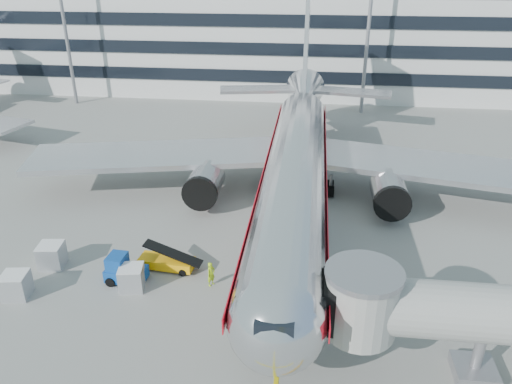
# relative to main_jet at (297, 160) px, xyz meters

# --- Properties ---
(ground) EXTENTS (180.00, 180.00, 0.00)m
(ground) POSITION_rel_main_jet_xyz_m (0.00, -11.72, -4.23)
(ground) COLOR gray
(ground) RESTS_ON ground
(lead_in_line) EXTENTS (0.25, 70.00, 0.01)m
(lead_in_line) POSITION_rel_main_jet_xyz_m (0.00, -1.72, -4.23)
(lead_in_line) COLOR yellow
(lead_in_line) RESTS_ON ground
(main_jet) EXTENTS (50.95, 48.70, 16.06)m
(main_jet) POSITION_rel_main_jet_xyz_m (0.00, 0.00, 0.00)
(main_jet) COLOR silver
(main_jet) RESTS_ON ground
(terminal) EXTENTS (150.00, 24.25, 15.60)m
(terminal) POSITION_rel_main_jet_xyz_m (0.00, 46.23, 3.57)
(terminal) COLOR silver
(terminal) RESTS_ON ground
(light_mast_west) EXTENTS (2.40, 1.20, 25.45)m
(light_mast_west) POSITION_rel_main_jet_xyz_m (-35.00, 30.28, 10.64)
(light_mast_west) COLOR gray
(light_mast_west) RESTS_ON ground
(light_mast_centre) EXTENTS (2.40, 1.20, 25.45)m
(light_mast_centre) POSITION_rel_main_jet_xyz_m (8.00, 30.28, 10.64)
(light_mast_centre) COLOR gray
(light_mast_centre) RESTS_ON ground
(belt_loader) EXTENTS (4.27, 1.86, 2.01)m
(belt_loader) POSITION_rel_main_jet_xyz_m (-8.71, -11.72, -3.67)
(belt_loader) COLOR #FFAF0A
(belt_loader) RESTS_ON ground
(baggage_tug) EXTENTS (2.81, 1.91, 2.03)m
(baggage_tug) POSITION_rel_main_jet_xyz_m (-11.19, -13.61, -3.35)
(baggage_tug) COLOR #0D4093
(baggage_tug) RESTS_ON ground
(cargo_container_left) EXTENTS (1.83, 1.83, 1.71)m
(cargo_container_left) POSITION_rel_main_jet_xyz_m (-17.61, -16.08, -3.37)
(cargo_container_left) COLOR silver
(cargo_container_left) RESTS_ON ground
(cargo_container_right) EXTENTS (1.87, 1.87, 1.78)m
(cargo_container_right) POSITION_rel_main_jet_xyz_m (-17.01, -12.43, -3.34)
(cargo_container_right) COLOR silver
(cargo_container_right) RESTS_ON ground
(cargo_container_front) EXTENTS (1.82, 1.82, 1.68)m
(cargo_container_front) POSITION_rel_main_jet_xyz_m (-10.36, -14.34, -3.39)
(cargo_container_front) COLOR silver
(cargo_container_front) RESTS_ON ground
(ramp_worker) EXTENTS (0.71, 0.77, 1.78)m
(ramp_worker) POSITION_rel_main_jet_xyz_m (-5.11, -13.34, -3.35)
(ramp_worker) COLOR #A9D516
(ramp_worker) RESTS_ON ground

